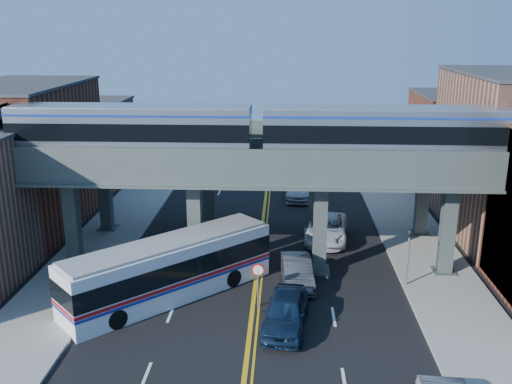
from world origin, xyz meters
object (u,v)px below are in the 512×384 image
transit_train (132,130)px  car_lane_a (286,312)px  traffic_signal (408,252)px  car_lane_b (297,272)px  car_lane_d (298,189)px  stop_sign (258,278)px  transit_bus (170,269)px  car_lane_c (326,229)px

transit_train → car_lane_a: 14.62m
traffic_signal → car_lane_b: bearing=179.4°
car_lane_a → car_lane_d: (1.14, 23.89, -0.07)m
stop_sign → transit_bus: transit_bus is taller
car_lane_c → car_lane_d: bearing=106.1°
car_lane_a → car_lane_c: car_lane_a is taller
transit_train → car_lane_a: bearing=-37.2°
transit_train → car_lane_b: (10.29, -1.92, -8.39)m
transit_bus → car_lane_a: size_ratio=2.10×
transit_train → stop_sign: (8.04, -5.00, -7.45)m
transit_bus → car_lane_d: 22.08m
traffic_signal → car_lane_a: (-7.35, -5.29, -1.38)m
car_lane_c → car_lane_d: 11.03m
traffic_signal → car_lane_c: (-4.33, 7.73, -1.41)m
transit_train → car_lane_d: (10.73, 16.60, -8.35)m
traffic_signal → car_lane_d: traffic_signal is taller
transit_train → car_lane_d: 21.46m
transit_train → traffic_signal: size_ratio=11.15×
traffic_signal → car_lane_a: size_ratio=0.76×
car_lane_a → car_lane_c: 13.36m
transit_train → car_lane_d: size_ratio=7.76×
traffic_signal → car_lane_a: traffic_signal is taller
transit_bus → car_lane_b: bearing=-28.0°
traffic_signal → stop_sign: bearing=-161.4°
car_lane_b → car_lane_c: (2.32, 7.65, 0.07)m
transit_bus → car_lane_c: size_ratio=1.79×
transit_train → traffic_signal: 18.40m
car_lane_c → transit_train: bearing=-149.3°
transit_bus → stop_sign: bearing=-54.4°
transit_train → transit_bus: (2.85, -4.01, -7.49)m
car_lane_b → transit_train: bearing=164.7°
stop_sign → traffic_signal: (8.90, 3.00, 0.54)m
stop_sign → car_lane_b: 3.93m
transit_train → car_lane_d: bearing=57.1°
traffic_signal → car_lane_b: size_ratio=0.82×
traffic_signal → car_lane_d: 19.66m
stop_sign → car_lane_c: size_ratio=0.41×
traffic_signal → transit_bus: 14.24m
transit_bus → car_lane_b: transit_bus is taller
transit_bus → transit_train: bearing=81.8°
stop_sign → car_lane_b: (2.25, 3.08, -0.94)m
car_lane_d → traffic_signal: bearing=-72.4°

